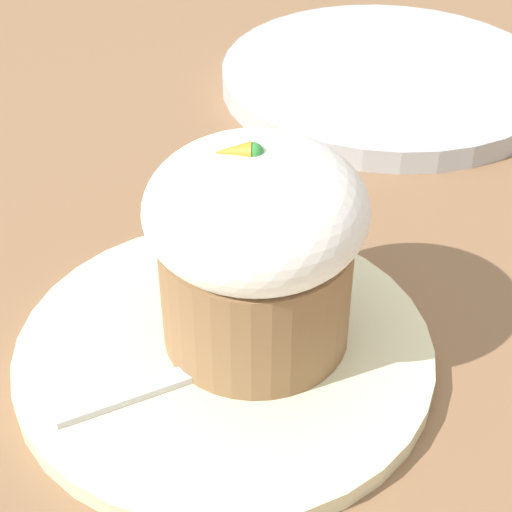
{
  "coord_description": "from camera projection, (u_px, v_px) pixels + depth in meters",
  "views": [
    {
      "loc": [
        -0.03,
        0.31,
        0.31
      ],
      "look_at": [
        -0.02,
        -0.01,
        0.06
      ],
      "focal_mm": 60.0,
      "sensor_mm": 36.0,
      "label": 1
    }
  ],
  "objects": [
    {
      "name": "dessert_plate",
      "position": [
        224.0,
        352.0,
        0.44
      ],
      "size": [
        0.21,
        0.21,
        0.01
      ],
      "color": "beige",
      "rests_on": "ground_plane"
    },
    {
      "name": "spoon",
      "position": [
        214.0,
        364.0,
        0.42
      ],
      "size": [
        0.11,
        0.08,
        0.01
      ],
      "color": "silver",
      "rests_on": "dessert_plate"
    },
    {
      "name": "carrot_cake",
      "position": [
        256.0,
        245.0,
        0.41
      ],
      "size": [
        0.11,
        0.11,
        0.11
      ],
      "color": "olive",
      "rests_on": "dessert_plate"
    },
    {
      "name": "side_plate",
      "position": [
        386.0,
        77.0,
        0.68
      ],
      "size": [
        0.26,
        0.26,
        0.02
      ],
      "color": "#B2B7BC",
      "rests_on": "ground_plane"
    },
    {
      "name": "ground_plane",
      "position": [
        225.0,
        360.0,
        0.44
      ],
      "size": [
        4.0,
        4.0,
        0.0
      ],
      "primitive_type": "plane",
      "color": "#846042"
    }
  ]
}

